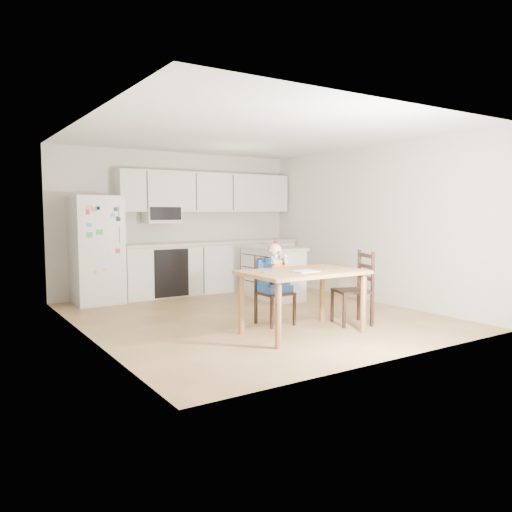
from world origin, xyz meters
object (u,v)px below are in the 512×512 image
object	(u,v)px
kitchen_island	(273,272)
red_cup	(275,243)
chair_side	(359,283)
chair_booster	(273,276)
dining_table	(303,279)
refrigerator	(97,250)

from	to	relation	value
kitchen_island	red_cup	size ratio (longest dim) A/B	12.58
red_cup	chair_side	size ratio (longest dim) A/B	0.10
chair_booster	chair_side	world-z (taller)	chair_booster
chair_booster	chair_side	bearing A→B (deg)	-33.08
red_cup	dining_table	bearing A→B (deg)	-118.16
chair_booster	kitchen_island	bearing A→B (deg)	54.46
refrigerator	kitchen_island	size ratio (longest dim) A/B	1.44
kitchen_island	red_cup	xyz separation A→B (m)	(0.15, 0.12, 0.48)
dining_table	chair_booster	world-z (taller)	chair_booster
red_cup	chair_booster	world-z (taller)	chair_booster
chair_side	red_cup	bearing A→B (deg)	-168.79
red_cup	chair_side	xyz separation A→B (m)	(-0.30, -2.29, -0.38)
refrigerator	chair_booster	xyz separation A→B (m)	(1.50, -2.72, -0.22)
dining_table	chair_booster	bearing A→B (deg)	90.06
refrigerator	red_cup	size ratio (longest dim) A/B	18.17
red_cup	dining_table	xyz separation A→B (m)	(-1.24, -2.31, -0.26)
refrigerator	kitchen_island	bearing A→B (deg)	-23.81
red_cup	chair_side	world-z (taller)	red_cup
red_cup	refrigerator	bearing A→B (deg)	159.58
red_cup	dining_table	world-z (taller)	red_cup
dining_table	chair_booster	xyz separation A→B (m)	(-0.00, 0.61, -0.02)
kitchen_island	dining_table	world-z (taller)	kitchen_island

